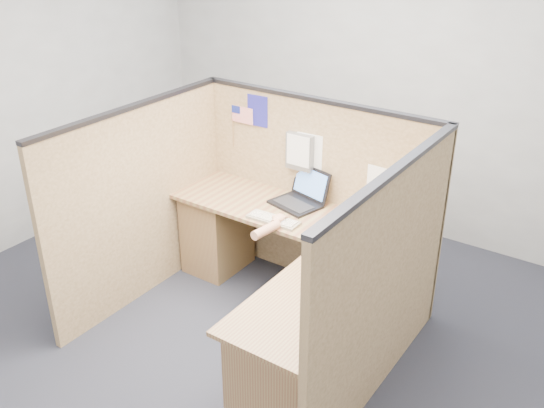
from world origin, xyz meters
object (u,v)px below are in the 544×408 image
Objects in this scene: laptop at (300,195)px; keyboard at (273,220)px; mouse at (279,221)px; l_desk at (285,282)px.

keyboard is (0.01, -0.37, -0.05)m from laptop.
mouse is (0.05, 0.00, 0.01)m from keyboard.
l_desk is 0.44m from mouse.
keyboard is (-0.23, 0.19, 0.35)m from l_desk.
laptop is (-0.24, 0.56, 0.40)m from l_desk.
mouse reaches higher than l_desk.
laptop is 0.38m from keyboard.
l_desk is at bearing -41.31° from keyboard.
keyboard reaches higher than l_desk.
l_desk is 0.46m from keyboard.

